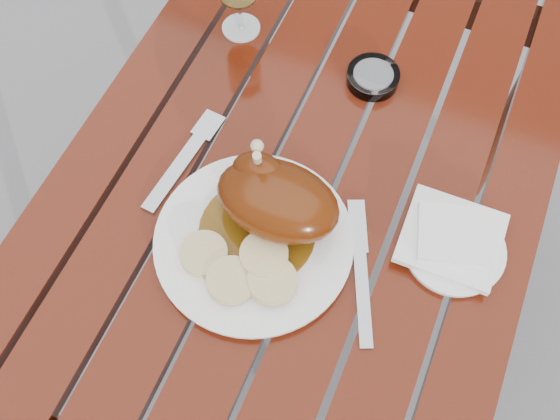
% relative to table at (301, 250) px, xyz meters
% --- Properties ---
extents(ground, '(60.00, 60.00, 0.00)m').
position_rel_table_xyz_m(ground, '(0.00, 0.00, -0.38)').
color(ground, slate).
rests_on(ground, ground).
extents(table, '(0.80, 1.20, 0.75)m').
position_rel_table_xyz_m(table, '(0.00, 0.00, 0.00)').
color(table, '#5E190B').
rests_on(table, ground).
extents(dinner_plate, '(0.42, 0.42, 0.02)m').
position_rel_table_xyz_m(dinner_plate, '(-0.02, -0.18, 0.39)').
color(dinner_plate, white).
rests_on(dinner_plate, table).
extents(roast_duck, '(0.21, 0.20, 0.14)m').
position_rel_table_xyz_m(roast_duck, '(-0.01, -0.12, 0.45)').
color(roast_duck, '#623D0B').
rests_on(roast_duck, dinner_plate).
extents(bread_dumplings, '(0.19, 0.13, 0.03)m').
position_rel_table_xyz_m(bread_dumplings, '(-0.02, -0.23, 0.41)').
color(bread_dumplings, '#DDCA86').
rests_on(bread_dumplings, dinner_plate).
extents(side_plate, '(0.19, 0.19, 0.01)m').
position_rel_table_xyz_m(side_plate, '(0.28, -0.06, 0.38)').
color(side_plate, white).
rests_on(side_plate, table).
extents(napkin, '(0.16, 0.15, 0.01)m').
position_rel_table_xyz_m(napkin, '(0.27, -0.05, 0.39)').
color(napkin, white).
rests_on(napkin, side_plate).
extents(ashtray, '(0.11, 0.11, 0.02)m').
position_rel_table_xyz_m(ashtray, '(0.04, 0.21, 0.39)').
color(ashtray, '#B2B7BC').
rests_on(ashtray, table).
extents(fork, '(0.04, 0.21, 0.01)m').
position_rel_table_xyz_m(fork, '(-0.20, -0.09, 0.38)').
color(fork, gray).
rests_on(fork, table).
extents(knife, '(0.10, 0.20, 0.01)m').
position_rel_table_xyz_m(knife, '(0.16, -0.17, 0.38)').
color(knife, gray).
rests_on(knife, table).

